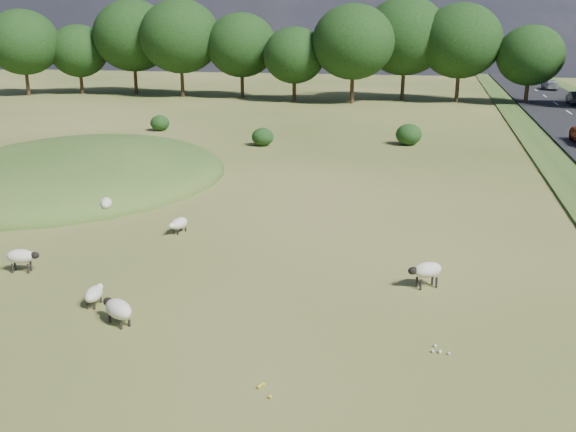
% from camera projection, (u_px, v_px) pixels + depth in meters
% --- Properties ---
extents(ground, '(160.00, 160.00, 0.00)m').
position_uv_depth(ground, '(314.00, 161.00, 41.02)').
color(ground, '#3C5119').
rests_on(ground, ground).
extents(mound, '(16.00, 20.00, 4.00)m').
position_uv_depth(mound, '(79.00, 178.00, 36.17)').
color(mound, '#33561E').
rests_on(mound, ground).
extents(treeline, '(96.28, 14.66, 11.70)m').
position_uv_depth(treeline, '(365.00, 43.00, 72.52)').
color(treeline, black).
rests_on(treeline, ground).
extents(shrubs, '(22.04, 6.46, 1.53)m').
position_uv_depth(shrubs, '(297.00, 132.00, 47.96)').
color(shrubs, black).
rests_on(shrubs, ground).
extents(sheep_0, '(1.18, 0.69, 0.82)m').
position_uv_depth(sheep_0, '(21.00, 256.00, 22.11)').
color(sheep_0, beige).
rests_on(sheep_0, ground).
extents(sheep_1, '(1.22, 0.97, 0.87)m').
position_uv_depth(sheep_1, '(426.00, 270.00, 20.75)').
color(sheep_1, beige).
rests_on(sheep_1, ground).
extents(sheep_2, '(1.30, 1.04, 0.74)m').
position_uv_depth(sheep_2, '(118.00, 309.00, 18.23)').
color(sheep_2, beige).
rests_on(sheep_2, ground).
extents(sheep_3, '(0.56, 1.08, 0.61)m').
position_uv_depth(sheep_3, '(94.00, 294.00, 19.48)').
color(sheep_3, beige).
rests_on(sheep_3, ground).
extents(sheep_4, '(0.85, 1.24, 0.86)m').
position_uv_depth(sheep_4, '(106.00, 203.00, 28.74)').
color(sheep_4, beige).
rests_on(sheep_4, ground).
extents(sheep_5, '(0.70, 1.16, 0.65)m').
position_uv_depth(sheep_5, '(179.00, 224.00, 26.39)').
color(sheep_5, beige).
rests_on(sheep_5, ground).
extents(car_4, '(1.48, 4.24, 1.40)m').
position_uv_depth(car_4, '(576.00, 98.00, 68.89)').
color(car_4, black).
rests_on(car_4, road).
extents(car_5, '(1.81, 4.45, 1.29)m').
position_uv_depth(car_5, '(550.00, 85.00, 85.88)').
color(car_5, '#9FA2A6').
rests_on(car_5, road).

